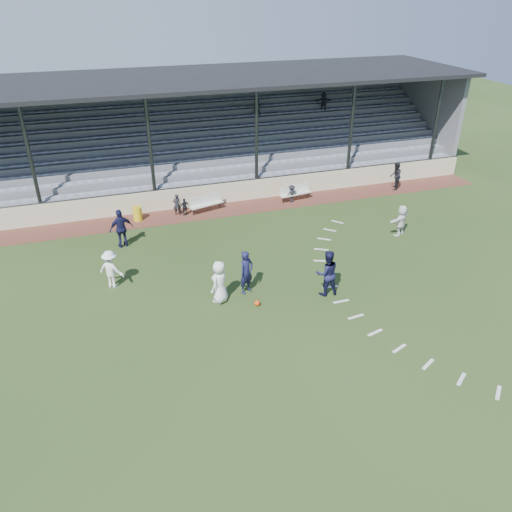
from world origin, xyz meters
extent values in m
plane|color=#263917|center=(0.00, 0.00, 0.00)|extent=(90.00, 90.00, 0.00)
cube|color=#512920|center=(0.00, 10.50, 0.01)|extent=(34.00, 2.00, 0.02)
cube|color=beige|center=(0.00, 11.55, 0.60)|extent=(34.00, 0.18, 1.20)
cube|color=silver|center=(-0.34, 10.50, 0.45)|extent=(2.03, 0.93, 0.06)
cube|color=silver|center=(-0.34, 10.72, 0.70)|extent=(1.94, 0.60, 0.54)
cylinder|color=#2A2C31|center=(-1.16, 10.27, 0.22)|extent=(0.06, 0.06, 0.40)
cylinder|color=#2A2C31|center=(0.48, 10.73, 0.22)|extent=(0.06, 0.06, 0.40)
cube|color=silver|center=(5.07, 10.47, 0.45)|extent=(2.04, 0.71, 0.06)
cube|color=silver|center=(5.07, 10.69, 0.70)|extent=(1.98, 0.37, 0.54)
cylinder|color=#2A2C31|center=(4.23, 10.34, 0.22)|extent=(0.06, 0.06, 0.40)
cylinder|color=#2A2C31|center=(5.90, 10.60, 0.22)|extent=(0.06, 0.06, 0.40)
cylinder|color=gold|center=(-4.16, 10.56, 0.41)|extent=(0.49, 0.49, 0.78)
sphere|color=#DA400C|center=(-0.51, 0.79, 0.12)|extent=(0.24, 0.24, 0.24)
imported|color=white|center=(-1.84, 1.56, 0.92)|extent=(1.05, 1.04, 1.84)
imported|color=#141539|center=(-0.61, 1.89, 0.95)|extent=(0.83, 0.74, 1.91)
imported|color=#141539|center=(2.49, 0.74, 1.00)|extent=(1.02, 0.82, 2.01)
imported|color=white|center=(-5.92, 4.05, 0.86)|extent=(1.27, 1.16, 1.71)
imported|color=#141539|center=(-5.18, 7.69, 0.98)|extent=(1.23, 0.74, 1.96)
imported|color=white|center=(8.46, 4.63, 0.81)|extent=(1.57, 1.09, 1.63)
imported|color=black|center=(11.63, 10.29, 0.88)|extent=(1.00, 1.05, 1.72)
imported|color=black|center=(-1.97, 10.60, 0.63)|extent=(0.47, 0.33, 1.22)
imported|color=black|center=(-1.58, 10.42, 0.52)|extent=(0.63, 0.38, 1.00)
imported|color=black|center=(4.75, 10.35, 0.55)|extent=(0.70, 0.43, 1.05)
cube|color=slate|center=(0.00, 12.10, 0.60)|extent=(34.00, 0.80, 1.20)
cube|color=#8590A1|center=(0.00, 12.20, 1.25)|extent=(33.00, 0.28, 0.10)
cube|color=slate|center=(0.00, 12.90, 0.80)|extent=(34.00, 0.80, 1.60)
cube|color=#8590A1|center=(0.00, 13.00, 1.65)|extent=(33.00, 0.28, 0.10)
cube|color=slate|center=(0.00, 13.70, 1.00)|extent=(34.00, 0.80, 2.00)
cube|color=#8590A1|center=(0.00, 13.80, 2.05)|extent=(33.00, 0.28, 0.10)
cube|color=slate|center=(0.00, 14.50, 1.20)|extent=(34.00, 0.80, 2.40)
cube|color=#8590A1|center=(0.00, 14.60, 2.45)|extent=(33.00, 0.28, 0.10)
cube|color=slate|center=(0.00, 15.30, 1.40)|extent=(34.00, 0.80, 2.80)
cube|color=#8590A1|center=(0.00, 15.40, 2.85)|extent=(33.00, 0.28, 0.10)
cube|color=slate|center=(0.00, 16.10, 1.60)|extent=(34.00, 0.80, 3.20)
cube|color=#8590A1|center=(0.00, 16.20, 3.25)|extent=(33.00, 0.28, 0.10)
cube|color=slate|center=(0.00, 16.90, 1.80)|extent=(34.00, 0.80, 3.60)
cube|color=#8590A1|center=(0.00, 17.00, 3.65)|extent=(33.00, 0.28, 0.10)
cube|color=slate|center=(0.00, 17.70, 2.00)|extent=(34.00, 0.80, 4.00)
cube|color=#8590A1|center=(0.00, 17.80, 4.05)|extent=(33.00, 0.28, 0.10)
cube|color=slate|center=(0.00, 18.50, 2.20)|extent=(34.00, 0.80, 4.40)
cube|color=#8590A1|center=(0.00, 18.60, 4.45)|extent=(33.00, 0.28, 0.10)
cube|color=slate|center=(0.00, 19.10, 3.20)|extent=(34.00, 0.40, 6.40)
cube|color=slate|center=(16.85, 15.50, 3.20)|extent=(0.30, 7.80, 6.40)
cube|color=black|center=(0.00, 15.20, 6.50)|extent=(34.60, 9.00, 0.22)
cylinder|color=#2A2C31|center=(-9.00, 11.65, 3.25)|extent=(0.20, 0.20, 6.50)
cylinder|color=#2A2C31|center=(-3.00, 11.65, 3.25)|extent=(0.20, 0.20, 6.50)
cylinder|color=#2A2C31|center=(3.00, 11.65, 3.25)|extent=(0.20, 0.20, 6.50)
cylinder|color=#2A2C31|center=(9.00, 11.65, 3.25)|extent=(0.20, 0.20, 6.50)
cylinder|color=#2A2C31|center=(15.00, 11.65, 3.25)|extent=(0.20, 0.20, 6.50)
cylinder|color=#2A2C31|center=(0.00, 11.55, 1.25)|extent=(34.00, 0.05, 0.05)
imported|color=black|center=(4.80, 16.94, 4.13)|extent=(0.57, 0.43, 1.05)
imported|color=black|center=(9.59, 16.94, 4.22)|extent=(1.21, 0.67, 1.25)
cube|color=silver|center=(6.12, 7.01, 0.01)|extent=(0.54, 0.61, 0.01)
cube|color=silver|center=(5.29, 6.22, 0.01)|extent=(0.59, 0.56, 0.01)
cube|color=silver|center=(4.57, 5.34, 0.01)|extent=(0.64, 0.51, 0.01)
cube|color=silver|center=(3.96, 4.38, 0.01)|extent=(0.67, 0.44, 0.01)
cube|color=silver|center=(3.48, 3.34, 0.01)|extent=(0.70, 0.37, 0.01)
cube|color=silver|center=(3.13, 2.26, 0.01)|extent=(0.71, 0.29, 0.01)
cube|color=silver|center=(2.92, 1.14, 0.01)|extent=(0.71, 0.21, 0.01)
cube|color=silver|center=(2.85, 0.00, 0.01)|extent=(0.70, 0.12, 0.01)
cube|color=silver|center=(2.92, -1.14, 0.01)|extent=(0.71, 0.21, 0.01)
cube|color=silver|center=(3.13, -2.26, 0.01)|extent=(0.71, 0.29, 0.01)
cube|color=silver|center=(3.48, -3.34, 0.01)|extent=(0.70, 0.37, 0.01)
cube|color=silver|center=(3.96, -4.38, 0.01)|extent=(0.67, 0.44, 0.01)
cube|color=silver|center=(4.57, -5.34, 0.01)|extent=(0.64, 0.51, 0.01)
cube|color=silver|center=(5.29, -6.22, 0.01)|extent=(0.59, 0.56, 0.01)
camera|label=1|loc=(-5.70, -15.04, 11.50)|focal=35.00mm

